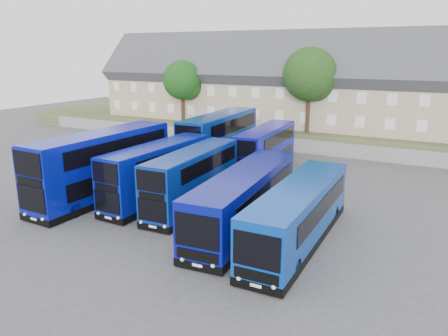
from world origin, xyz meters
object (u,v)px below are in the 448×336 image
(tree_mid, at_px, (311,76))
(tree_west, at_px, (184,82))
(dd_front_left, at_px, (103,167))
(dd_front_mid, at_px, (158,174))
(coach_east_a, at_px, (244,200))

(tree_mid, bearing_deg, tree_west, -178.21)
(dd_front_left, bearing_deg, dd_front_mid, 21.43)
(dd_front_mid, bearing_deg, dd_front_left, -158.65)
(dd_front_left, height_order, coach_east_a, dd_front_left)
(coach_east_a, relative_size, tree_mid, 1.43)
(coach_east_a, xyz_separation_m, tree_west, (-19.33, 22.87, 5.31))
(coach_east_a, bearing_deg, tree_mid, 93.54)
(dd_front_mid, relative_size, coach_east_a, 0.80)
(dd_front_mid, xyz_separation_m, coach_east_a, (7.71, -1.56, -0.31))
(coach_east_a, distance_m, tree_west, 30.42)
(dd_front_mid, height_order, coach_east_a, dd_front_mid)
(coach_east_a, height_order, tree_west, tree_west)
(tree_mid, bearing_deg, coach_east_a, -81.89)
(dd_front_mid, height_order, tree_west, tree_west)
(dd_front_mid, distance_m, tree_mid, 23.04)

